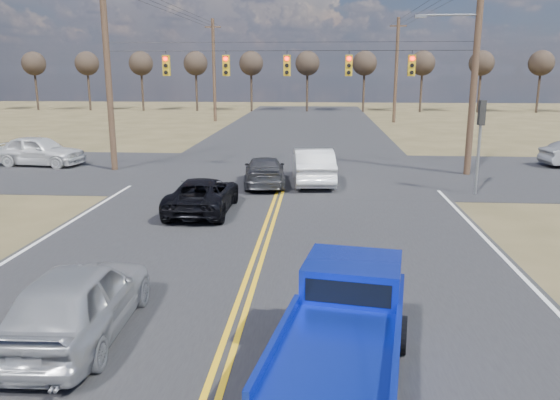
# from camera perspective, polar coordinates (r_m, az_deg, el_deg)

# --- Properties ---
(ground) EXTENTS (160.00, 160.00, 0.00)m
(ground) POSITION_cam_1_polar(r_m,az_deg,el_deg) (10.78, -5.31, -14.79)
(ground) COLOR brown
(ground) RESTS_ON ground
(road_main) EXTENTS (14.00, 120.00, 0.02)m
(road_main) POSITION_cam_1_polar(r_m,az_deg,el_deg) (20.09, -0.68, -1.24)
(road_main) COLOR #28282B
(road_main) RESTS_ON ground
(road_cross) EXTENTS (120.00, 12.00, 0.02)m
(road_cross) POSITION_cam_1_polar(r_m,az_deg,el_deg) (27.88, 0.70, 2.91)
(road_cross) COLOR #28282B
(road_cross) RESTS_ON ground
(signal_gantry) EXTENTS (19.60, 4.83, 10.00)m
(signal_gantry) POSITION_cam_1_polar(r_m,az_deg,el_deg) (27.17, 1.79, 13.37)
(signal_gantry) COLOR #473323
(signal_gantry) RESTS_ON ground
(utility_poles) EXTENTS (19.60, 58.32, 10.00)m
(utility_poles) POSITION_cam_1_polar(r_m,az_deg,el_deg) (26.41, 0.60, 13.73)
(utility_poles) COLOR #473323
(utility_poles) RESTS_ON ground
(treeline) EXTENTS (87.00, 117.80, 7.40)m
(treeline) POSITION_cam_1_polar(r_m,az_deg,el_deg) (36.37, 1.61, 14.39)
(treeline) COLOR #33261C
(treeline) RESTS_ON ground
(pickup_truck) EXTENTS (2.61, 5.15, 1.85)m
(pickup_truck) POSITION_cam_1_polar(r_m,az_deg,el_deg) (9.07, 6.68, -14.21)
(pickup_truck) COLOR black
(pickup_truck) RESTS_ON ground
(silver_suv) EXTENTS (1.97, 4.57, 1.54)m
(silver_suv) POSITION_cam_1_polar(r_m,az_deg,el_deg) (11.37, -20.31, -9.79)
(silver_suv) COLOR #A1A3A9
(silver_suv) RESTS_ON ground
(black_suv) EXTENTS (2.14, 4.62, 1.28)m
(black_suv) POSITION_cam_1_polar(r_m,az_deg,el_deg) (20.12, -8.07, 0.53)
(black_suv) COLOR black
(black_suv) RESTS_ON ground
(white_car_queue) EXTENTS (2.14, 5.08, 1.63)m
(white_car_queue) POSITION_cam_1_polar(r_m,az_deg,el_deg) (25.08, 3.47, 3.60)
(white_car_queue) COLOR white
(white_car_queue) RESTS_ON ground
(dgrey_car_queue) EXTENTS (2.24, 4.61, 1.29)m
(dgrey_car_queue) POSITION_cam_1_polar(r_m,az_deg,el_deg) (24.58, -1.64, 3.02)
(dgrey_car_queue) COLOR #34353A
(dgrey_car_queue) RESTS_ON ground
(cross_car_west) EXTENTS (2.52, 5.02, 1.64)m
(cross_car_west) POSITION_cam_1_polar(r_m,az_deg,el_deg) (32.45, -23.88, 4.73)
(cross_car_west) COLOR silver
(cross_car_west) RESTS_ON ground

